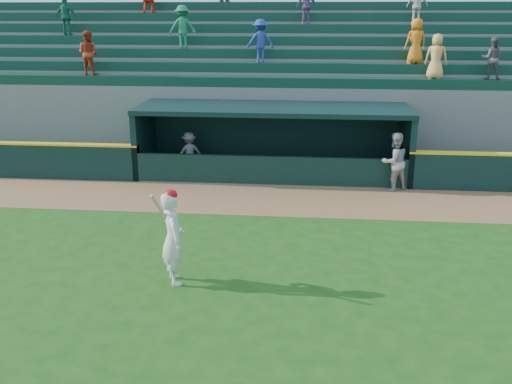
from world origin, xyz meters
TOP-DOWN VIEW (x-y plane):
  - ground at (0.00, 0.00)m, footprint 120.00×120.00m
  - warning_track at (0.00, 4.90)m, footprint 40.00×3.00m
  - dugout_player_front at (4.03, 6.33)m, footprint 1.16×1.07m
  - dugout_player_inside at (-3.02, 7.88)m, footprint 1.08×0.87m
  - dugout at (0.00, 8.00)m, footprint 9.40×2.80m
  - stands at (-0.01, 12.57)m, footprint 34.50×6.31m
  - batter_at_plate at (-1.53, -0.87)m, footprint 0.75×0.89m

SIDE VIEW (x-z plane):
  - ground at x=0.00m, z-range 0.00..0.00m
  - warning_track at x=0.00m, z-range 0.00..0.01m
  - dugout_player_inside at x=-3.02m, z-range 0.00..1.46m
  - dugout_player_front at x=4.03m, z-range 0.00..1.91m
  - batter_at_plate at x=-1.53m, z-range -0.01..2.10m
  - dugout at x=0.00m, z-range 0.13..2.59m
  - stands at x=-0.01m, z-range -1.38..6.19m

